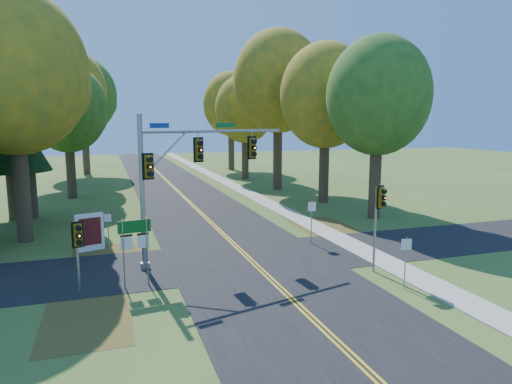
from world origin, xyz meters
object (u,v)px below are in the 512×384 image
object	(u,v)px
route_sign_cluster	(135,239)
info_kiosk	(90,232)
east_signal_pole	(379,207)
traffic_mast	(182,169)

from	to	relation	value
route_sign_cluster	info_kiosk	xyz separation A→B (m)	(-1.98, 6.23, -1.03)
east_signal_pole	route_sign_cluster	distance (m)	10.71
route_sign_cluster	info_kiosk	bearing A→B (deg)	100.70
east_signal_pole	info_kiosk	xyz separation A→B (m)	(-12.51, 7.90, -2.05)
traffic_mast	info_kiosk	size ratio (longest dim) A/B	3.80
info_kiosk	route_sign_cluster	bearing A→B (deg)	-89.49
traffic_mast	info_kiosk	distance (m)	6.73
route_sign_cluster	info_kiosk	size ratio (longest dim) A/B	1.43
traffic_mast	route_sign_cluster	world-z (taller)	traffic_mast
traffic_mast	info_kiosk	xyz separation A→B (m)	(-4.40, 3.58, -3.61)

